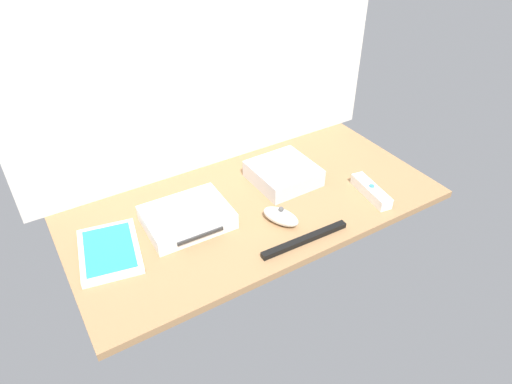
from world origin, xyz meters
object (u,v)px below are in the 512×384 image
at_px(game_console, 187,217).
at_px(game_case, 109,251).
at_px(sensor_bar, 305,240).
at_px(mini_computer, 283,173).
at_px(remote_wand, 371,191).
at_px(remote_nunchuk, 281,217).
at_px(remote_classic_pad, 188,206).

height_order(game_console, game_case, game_console).
height_order(game_case, sensor_bar, game_case).
bearing_deg(game_case, sensor_bar, -15.39).
height_order(mini_computer, remote_wand, mini_computer).
height_order(game_console, sensor_bar, game_console).
distance_m(remote_nunchuk, remote_classic_pad, 0.23).
distance_m(remote_wand, sensor_bar, 0.27).
distance_m(game_case, sensor_bar, 0.47).
bearing_deg(game_case, game_console, 11.62).
distance_m(game_case, remote_nunchuk, 0.42).
xyz_separation_m(game_console, game_case, (-0.20, -0.00, -0.01)).
bearing_deg(remote_wand, remote_nunchuk, -178.11).
relative_size(game_console, remote_nunchuk, 1.96).
xyz_separation_m(game_console, remote_wand, (0.48, -0.15, -0.01)).
relative_size(game_console, mini_computer, 1.25).
bearing_deg(game_console, game_case, -178.00).
xyz_separation_m(game_console, mini_computer, (0.32, 0.03, 0.00)).
height_order(game_console, mini_computer, mini_computer).
relative_size(mini_computer, remote_wand, 1.13).
height_order(game_case, remote_wand, remote_wand).
xyz_separation_m(game_console, sensor_bar, (0.21, -0.21, -0.01)).
bearing_deg(remote_wand, mini_computer, 140.41).
distance_m(mini_computer, remote_wand, 0.25).
relative_size(mini_computer, game_case, 0.81).
bearing_deg(mini_computer, remote_wand, -48.20).
height_order(remote_classic_pad, sensor_bar, remote_classic_pad).
bearing_deg(remote_wand, game_case, 176.15).
bearing_deg(remote_wand, game_console, 171.05).
height_order(mini_computer, game_case, mini_computer).
distance_m(mini_computer, remote_nunchuk, 0.19).
distance_m(game_console, remote_classic_pad, 0.03).
height_order(remote_wand, remote_classic_pad, remote_classic_pad).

